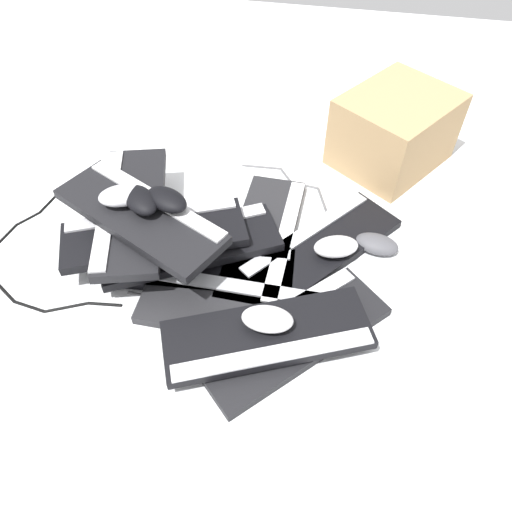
# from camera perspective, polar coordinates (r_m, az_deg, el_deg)

# --- Properties ---
(ground_plane) EXTENTS (3.20, 3.20, 0.00)m
(ground_plane) POSITION_cam_1_polar(r_m,az_deg,el_deg) (1.20, -1.17, -3.61)
(ground_plane) COLOR white
(keyboard_0) EXTENTS (0.45, 0.18, 0.03)m
(keyboard_0) POSITION_cam_1_polar(r_m,az_deg,el_deg) (1.23, -6.03, -1.23)
(keyboard_0) COLOR black
(keyboard_0) RESTS_ON ground
(keyboard_1) EXTENTS (0.44, 0.16, 0.03)m
(keyboard_1) POSITION_cam_1_polar(r_m,az_deg,el_deg) (1.14, -2.39, -6.04)
(keyboard_1) COLOR #232326
(keyboard_1) RESTS_ON ground
(keyboard_2) EXTENTS (0.42, 0.42, 0.03)m
(keyboard_2) POSITION_cam_1_polar(r_m,az_deg,el_deg) (1.11, 4.30, -9.06)
(keyboard_2) COLOR black
(keyboard_2) RESTS_ON ground
(keyboard_3) EXTENTS (0.39, 0.44, 0.03)m
(keyboard_3) POSITION_cam_1_polar(r_m,az_deg,el_deg) (1.27, 7.44, 0.98)
(keyboard_3) COLOR black
(keyboard_3) RESTS_ON ground
(keyboard_4) EXTENTS (0.16, 0.44, 0.03)m
(keyboard_4) POSITION_cam_1_polar(r_m,az_deg,el_deg) (1.28, 0.97, 2.16)
(keyboard_4) COLOR #232326
(keyboard_4) RESTS_ON ground
(keyboard_5) EXTENTS (0.46, 0.34, 0.03)m
(keyboard_5) POSITION_cam_1_polar(r_m,az_deg,el_deg) (1.24, -7.59, 1.32)
(keyboard_5) COLOR black
(keyboard_5) RESTS_ON keyboard_0
(keyboard_6) EXTENTS (0.46, 0.31, 0.03)m
(keyboard_6) POSITION_cam_1_polar(r_m,az_deg,el_deg) (1.24, -11.55, 2.55)
(keyboard_6) COLOR black
(keyboard_6) RESTS_ON keyboard_5
(keyboard_7) EXTENTS (0.26, 0.46, 0.03)m
(keyboard_7) POSITION_cam_1_polar(r_m,az_deg,el_deg) (1.27, -14.13, 5.28)
(keyboard_7) COLOR black
(keyboard_7) RESTS_ON keyboard_6
(keyboard_8) EXTENTS (0.46, 0.31, 0.03)m
(keyboard_8) POSITION_cam_1_polar(r_m,az_deg,el_deg) (1.07, 1.33, -9.12)
(keyboard_8) COLOR black
(keyboard_8) RESTS_ON keyboard_2
(keyboard_9) EXTENTS (0.46, 0.33, 0.03)m
(keyboard_9) POSITION_cam_1_polar(r_m,az_deg,el_deg) (1.20, -13.09, 4.56)
(keyboard_9) COLOR black
(keyboard_9) RESTS_ON keyboard_7
(mouse_0) EXTENTS (0.13, 0.11, 0.04)m
(mouse_0) POSITION_cam_1_polar(r_m,az_deg,el_deg) (1.17, -10.16, 6.37)
(mouse_0) COLOR black
(mouse_0) RESTS_ON keyboard_9
(mouse_1) EXTENTS (0.12, 0.08, 0.04)m
(mouse_1) POSITION_cam_1_polar(r_m,az_deg,el_deg) (1.30, 13.62, 1.34)
(mouse_1) COLOR #4C4C51
(mouse_1) RESTS_ON ground
(mouse_2) EXTENTS (0.11, 0.07, 0.04)m
(mouse_2) POSITION_cam_1_polar(r_m,az_deg,el_deg) (1.05, 1.32, -7.21)
(mouse_2) COLOR silver
(mouse_2) RESTS_ON keyboard_8
(mouse_3) EXTENTS (0.13, 0.12, 0.04)m
(mouse_3) POSITION_cam_1_polar(r_m,az_deg,el_deg) (1.18, -13.06, 6.25)
(mouse_3) COLOR black
(mouse_3) RESTS_ON keyboard_9
(mouse_4) EXTENTS (0.13, 0.10, 0.04)m
(mouse_4) POSITION_cam_1_polar(r_m,az_deg,el_deg) (1.23, 9.13, 1.07)
(mouse_4) COLOR silver
(mouse_4) RESTS_ON keyboard_3
(mouse_5) EXTENTS (0.13, 0.10, 0.04)m
(mouse_5) POSITION_cam_1_polar(r_m,az_deg,el_deg) (1.21, -15.04, 6.70)
(mouse_5) COLOR #B7B7BC
(mouse_5) RESTS_ON keyboard_9
(cable_0) EXTENTS (0.45, 0.53, 0.01)m
(cable_0) POSITION_cam_1_polar(r_m,az_deg,el_deg) (1.30, 1.29, 2.45)
(cable_0) COLOR #59595B
(cable_0) RESTS_ON ground
(cable_1) EXTENTS (0.40, 0.55, 0.01)m
(cable_1) POSITION_cam_1_polar(r_m,az_deg,el_deg) (1.39, -22.64, 1.50)
(cable_1) COLOR black
(cable_1) RESTS_ON ground
(cardboard_box) EXTENTS (0.38, 0.40, 0.21)m
(cardboard_box) POSITION_cam_1_polar(r_m,az_deg,el_deg) (1.53, 15.53, 13.68)
(cardboard_box) COLOR tan
(cardboard_box) RESTS_ON ground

